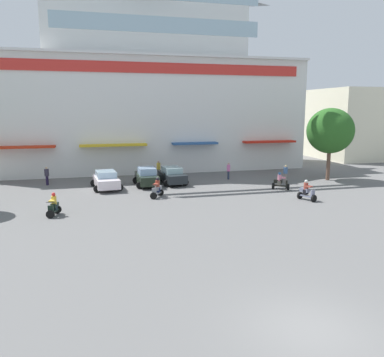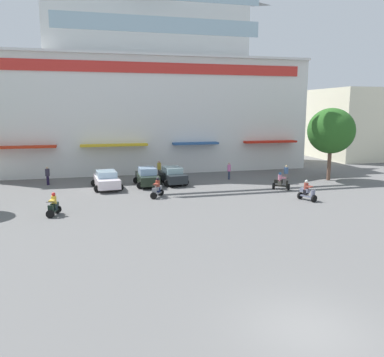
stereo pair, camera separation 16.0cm
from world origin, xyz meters
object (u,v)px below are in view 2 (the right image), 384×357
Objects in this scene: parked_car_0 at (107,180)px; pedestrian_3 at (48,175)px; scooter_rider_5 at (307,192)px; plaza_tree_1 at (331,131)px; pedestrian_4 at (229,170)px; pedestrian_2 at (159,168)px; scooter_rider_3 at (281,182)px; parked_car_1 at (147,177)px; pedestrian_0 at (286,173)px; scooter_rider_8 at (54,206)px; parked_car_2 at (172,175)px; scooter_rider_1 at (157,189)px; pedestrian_1 at (329,165)px.

parked_car_0 is 5.80m from pedestrian_3.
pedestrian_3 reaches higher than scooter_rider_5.
scooter_rider_5 is (14.16, -8.09, -0.13)m from parked_car_0.
plaza_tree_1 is 10.32m from scooter_rider_5.
scooter_rider_5 is 0.95× the size of pedestrian_4.
pedestrian_2 reaches higher than pedestrian_3.
pedestrian_4 is (-2.58, 5.66, 0.32)m from scooter_rider_3.
scooter_rider_3 is at bearing -22.64° from parked_car_1.
pedestrian_0 is at bearing -9.15° from parked_car_1.
parked_car_2 is at bearing 43.00° from scooter_rider_8.
parked_car_1 is at bearing 91.36° from scooter_rider_1.
parked_car_2 is (2.33, 0.41, -0.04)m from parked_car_1.
pedestrian_1 is at bearing 27.46° from pedestrian_0.
parked_car_1 reaches higher than parked_car_2.
scooter_rider_1 is at bearing -50.16° from parked_car_0.
plaza_tree_1 reaches higher than parked_car_1.
scooter_rider_3 is at bearing 12.52° from scooter_rider_8.
pedestrian_3 is 1.02× the size of pedestrian_4.
parked_car_0 is 11.67m from pedestrian_4.
pedestrian_0 is (15.86, -1.55, 0.18)m from parked_car_0.
pedestrian_0 reaches higher than scooter_rider_1.
scooter_rider_1 is 0.92× the size of pedestrian_1.
pedestrian_0 reaches higher than scooter_rider_5.
scooter_rider_8 is at bearing -161.84° from pedestrian_0.
pedestrian_3 is (-5.01, 2.93, 0.16)m from parked_car_0.
plaza_tree_1 is 6.01m from pedestrian_0.
parked_car_0 is at bearing -30.31° from pedestrian_3.
parked_car_1 is 13.64m from scooter_rider_5.
pedestrian_3 is at bearing 160.13° from scooter_rider_3.
scooter_rider_1 is 19.96m from pedestrian_1.
plaza_tree_1 is at bearing -4.99° from parked_car_1.
parked_car_2 is 2.55× the size of pedestrian_3.
scooter_rider_8 is at bearing 179.44° from scooter_rider_5.
pedestrian_0 is (12.35, -1.99, 0.14)m from parked_car_1.
pedestrian_1 is (26.12, 9.85, 0.35)m from scooter_rider_8.
scooter_rider_8 is 17.90m from pedestrian_4.
scooter_rider_3 is at bearing -144.91° from pedestrian_1.
scooter_rider_3 is at bearing -15.77° from parked_car_0.
plaza_tree_1 is 4.18× the size of pedestrian_4.
pedestrian_0 is at bearing -5.59° from parked_car_0.
parked_car_1 is at bearing 7.08° from parked_car_0.
parked_car_2 is 10.30m from pedestrian_0.
parked_car_0 is 15.94m from pedestrian_0.
pedestrian_3 reaches higher than scooter_rider_8.
plaza_tree_1 reaches higher than pedestrian_0.
pedestrian_4 is (16.56, -1.26, -0.01)m from pedestrian_3.
scooter_rider_1 is 11.30m from pedestrian_3.
scooter_rider_3 is (8.29, -4.84, -0.16)m from parked_car_2.
parked_car_1 is 11.51m from scooter_rider_3.
parked_car_2 is at bearing 149.71° from scooter_rider_3.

